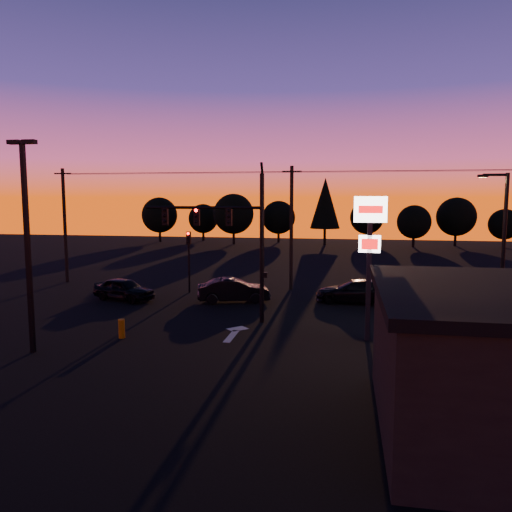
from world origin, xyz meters
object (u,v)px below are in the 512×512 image
(parking_lot_light, at_px, (27,232))
(streetlight, at_px, (502,242))
(secondary_signal, at_px, (189,253))
(car_mid, at_px, (234,290))
(bollard, at_px, (122,329))
(suv_parked, at_px, (508,364))
(traffic_signal_mast, at_px, (233,231))
(car_right, at_px, (356,291))
(car_left, at_px, (124,289))
(pylon_sign, at_px, (370,237))

(parking_lot_light, distance_m, streetlight, 23.05)
(secondary_signal, relative_size, car_mid, 0.93)
(bollard, height_order, suv_parked, suv_parked)
(car_mid, distance_m, suv_parked, 17.82)
(bollard, height_order, car_mid, car_mid)
(suv_parked, bearing_deg, traffic_signal_mast, 137.16)
(car_mid, xyz_separation_m, car_right, (7.82, 1.13, -0.02))
(bollard, distance_m, car_right, 15.26)
(secondary_signal, bearing_deg, streetlight, -17.56)
(secondary_signal, bearing_deg, car_mid, -34.10)
(car_left, bearing_deg, car_mid, -66.29)
(traffic_signal_mast, bearing_deg, car_left, 153.30)
(car_mid, xyz_separation_m, suv_parked, (12.98, -12.21, -0.03))
(secondary_signal, xyz_separation_m, car_left, (-3.44, -3.30, -2.13))
(secondary_signal, bearing_deg, car_right, -7.10)
(parking_lot_light, height_order, suv_parked, parking_lot_light)
(streetlight, bearing_deg, suv_parked, -103.46)
(traffic_signal_mast, relative_size, bollard, 9.30)
(car_left, bearing_deg, parking_lot_light, -157.08)
(car_right, bearing_deg, streetlight, 62.41)
(car_left, bearing_deg, suv_parked, -101.49)
(car_left, bearing_deg, traffic_signal_mast, -98.59)
(pylon_sign, distance_m, suv_parked, 7.98)
(car_mid, bearing_deg, suv_parked, -150.15)
(secondary_signal, height_order, streetlight, streetlight)
(streetlight, xyz_separation_m, car_left, (-22.35, 2.69, -3.69))
(suv_parked, bearing_deg, pylon_sign, 123.65)
(car_right, bearing_deg, car_mid, -77.39)
(parking_lot_light, relative_size, bollard, 9.90)
(pylon_sign, bearing_deg, car_left, 156.57)
(parking_lot_light, distance_m, car_right, 19.76)
(secondary_signal, relative_size, streetlight, 0.54)
(car_right, bearing_deg, suv_parked, 25.51)
(streetlight, bearing_deg, traffic_signal_mast, -173.86)
(car_mid, bearing_deg, streetlight, -119.60)
(secondary_signal, distance_m, car_right, 11.92)
(bollard, bearing_deg, car_mid, 69.22)
(bollard, bearing_deg, traffic_signal_mast, 42.87)
(car_mid, distance_m, car_right, 7.91)
(bollard, xyz_separation_m, car_left, (-3.79, 8.42, 0.27))
(secondary_signal, distance_m, suv_parked, 22.49)
(traffic_signal_mast, height_order, streetlight, traffic_signal_mast)
(suv_parked, bearing_deg, parking_lot_light, 167.77)
(car_right, height_order, suv_parked, car_right)
(suv_parked, bearing_deg, car_left, 139.09)
(traffic_signal_mast, bearing_deg, secondary_signal, 123.19)
(parking_lot_light, height_order, bollard, parking_lot_light)
(parking_lot_light, xyz_separation_m, pylon_sign, (14.50, 4.50, -0.36))
(streetlight, relative_size, bollard, 8.67)
(traffic_signal_mast, distance_m, bollard, 7.65)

